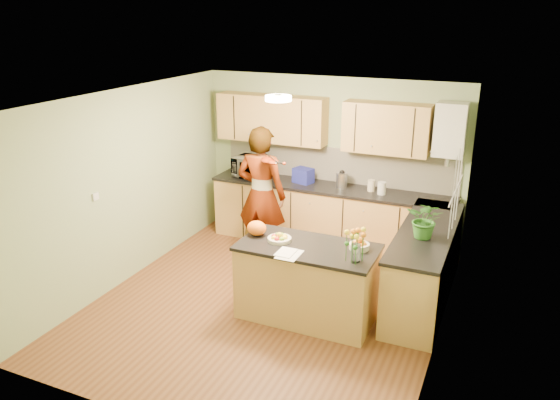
% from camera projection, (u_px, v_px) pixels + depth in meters
% --- Properties ---
extents(floor, '(4.50, 4.50, 0.00)m').
position_uv_depth(floor, '(269.00, 303.00, 6.69)').
color(floor, '#593119').
rests_on(floor, ground).
extents(ceiling, '(4.00, 4.50, 0.02)m').
position_uv_depth(ceiling, '(267.00, 99.00, 5.86)').
color(ceiling, silver).
rests_on(ceiling, wall_back).
extents(wall_back, '(4.00, 0.02, 2.50)m').
position_uv_depth(wall_back, '(331.00, 161.00, 8.22)').
color(wall_back, '#90A777').
rests_on(wall_back, floor).
extents(wall_front, '(4.00, 0.02, 2.50)m').
position_uv_depth(wall_front, '(148.00, 297.00, 4.33)').
color(wall_front, '#90A777').
rests_on(wall_front, floor).
extents(wall_left, '(0.02, 4.50, 2.50)m').
position_uv_depth(wall_left, '(127.00, 186.00, 7.03)').
color(wall_left, '#90A777').
rests_on(wall_left, floor).
extents(wall_right, '(0.02, 4.50, 2.50)m').
position_uv_depth(wall_right, '(447.00, 235.00, 5.51)').
color(wall_right, '#90A777').
rests_on(wall_right, floor).
extents(back_counter, '(3.64, 0.62, 0.94)m').
position_uv_depth(back_counter, '(329.00, 216.00, 8.18)').
color(back_counter, tan).
rests_on(back_counter, floor).
extents(right_counter, '(0.62, 2.24, 0.94)m').
position_uv_depth(right_counter, '(425.00, 265.00, 6.62)').
color(right_counter, tan).
rests_on(right_counter, floor).
extents(splashback, '(3.60, 0.02, 0.52)m').
position_uv_depth(splashback, '(337.00, 165.00, 8.18)').
color(splashback, silver).
rests_on(splashback, back_counter).
extents(upper_cabinets, '(3.20, 0.34, 0.70)m').
position_uv_depth(upper_cabinets, '(317.00, 122.00, 7.94)').
color(upper_cabinets, tan).
rests_on(upper_cabinets, wall_back).
extents(boiler, '(0.40, 0.30, 0.86)m').
position_uv_depth(boiler, '(450.00, 130.00, 7.22)').
color(boiler, silver).
rests_on(boiler, wall_back).
extents(window_right, '(0.01, 1.30, 1.05)m').
position_uv_depth(window_right, '(457.00, 190.00, 5.93)').
color(window_right, silver).
rests_on(window_right, wall_right).
extents(light_switch, '(0.02, 0.09, 0.09)m').
position_uv_depth(light_switch, '(96.00, 196.00, 6.49)').
color(light_switch, silver).
rests_on(light_switch, wall_left).
extents(ceiling_lamp, '(0.30, 0.30, 0.07)m').
position_uv_depth(ceiling_lamp, '(278.00, 98.00, 6.13)').
color(ceiling_lamp, '#FFEABF').
rests_on(ceiling_lamp, ceiling).
extents(peninsula_island, '(1.57, 0.80, 0.90)m').
position_uv_depth(peninsula_island, '(307.00, 282.00, 6.26)').
color(peninsula_island, tan).
rests_on(peninsula_island, floor).
extents(fruit_dish, '(0.27, 0.27, 0.10)m').
position_uv_depth(fruit_dish, '(279.00, 238.00, 6.24)').
color(fruit_dish, beige).
rests_on(fruit_dish, peninsula_island).
extents(orange_bowl, '(0.22, 0.22, 0.13)m').
position_uv_depth(orange_bowl, '(359.00, 244.00, 6.02)').
color(orange_bowl, beige).
rests_on(orange_bowl, peninsula_island).
extents(flower_vase, '(0.24, 0.24, 0.44)m').
position_uv_depth(flower_vase, '(356.00, 236.00, 5.64)').
color(flower_vase, silver).
rests_on(flower_vase, peninsula_island).
extents(orange_bag, '(0.24, 0.21, 0.18)m').
position_uv_depth(orange_bag, '(257.00, 228.00, 6.38)').
color(orange_bag, orange).
rests_on(orange_bag, peninsula_island).
extents(papers, '(0.23, 0.31, 0.01)m').
position_uv_depth(papers, '(289.00, 254.00, 5.89)').
color(papers, white).
rests_on(papers, peninsula_island).
extents(violinist, '(0.72, 0.48, 1.95)m').
position_uv_depth(violinist, '(262.00, 195.00, 7.54)').
color(violinist, tan).
rests_on(violinist, floor).
extents(violin, '(0.60, 0.52, 0.15)m').
position_uv_depth(violin, '(268.00, 160.00, 7.08)').
color(violin, '#4A1604').
rests_on(violin, violinist).
extents(microwave, '(0.63, 0.48, 0.32)m').
position_uv_depth(microwave, '(253.00, 168.00, 8.41)').
color(microwave, silver).
rests_on(microwave, back_counter).
extents(blue_box, '(0.32, 0.27, 0.22)m').
position_uv_depth(blue_box, '(303.00, 175.00, 8.17)').
color(blue_box, navy).
rests_on(blue_box, back_counter).
extents(kettle, '(0.16, 0.16, 0.30)m').
position_uv_depth(kettle, '(342.00, 179.00, 7.94)').
color(kettle, '#B4B4B9').
rests_on(kettle, back_counter).
extents(jar_cream, '(0.13, 0.13, 0.17)m').
position_uv_depth(jar_cream, '(371.00, 185.00, 7.80)').
color(jar_cream, beige).
rests_on(jar_cream, back_counter).
extents(jar_white, '(0.14, 0.14, 0.18)m').
position_uv_depth(jar_white, '(382.00, 188.00, 7.66)').
color(jar_white, silver).
rests_on(jar_white, back_counter).
extents(potted_plant, '(0.44, 0.40, 0.45)m').
position_uv_depth(potted_plant, '(426.00, 220.00, 6.15)').
color(potted_plant, '#2D6B23').
rests_on(potted_plant, right_counter).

